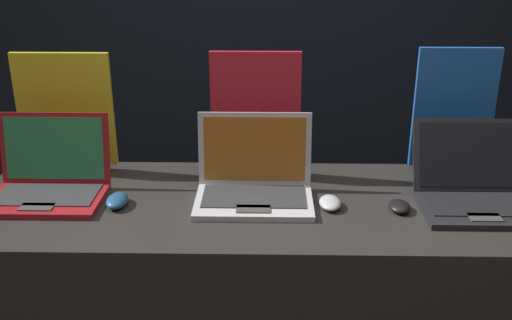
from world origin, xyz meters
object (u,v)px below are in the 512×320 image
object	(u,v)px
mouse_front	(117,201)
promo_stand_back	(453,114)
promo_stand_middle	(254,117)
laptop_back	(472,188)
promo_stand_front	(66,116)
mouse_back	(399,206)
laptop_middle	(253,180)
laptop_front	(49,179)
mouse_middle	(330,203)

from	to	relation	value
mouse_front	promo_stand_back	distance (m)	1.23
mouse_front	promo_stand_middle	size ratio (longest dim) A/B	0.25
laptop_back	promo_stand_front	bearing A→B (deg)	169.21
mouse_back	promo_stand_front	bearing A→B (deg)	164.42
promo_stand_middle	promo_stand_back	distance (m)	0.73
laptop_back	promo_stand_back	size ratio (longest dim) A/B	0.76
laptop_middle	mouse_front	bearing A→B (deg)	-170.83
mouse_front	laptop_back	xyz separation A→B (m)	(1.17, 0.04, 0.04)
laptop_front	promo_stand_back	xyz separation A→B (m)	(1.42, 0.25, 0.16)
laptop_front	promo_stand_front	size ratio (longest dim) A/B	0.85
promo_stand_back	laptop_back	bearing A→B (deg)	-90.00
mouse_middle	laptop_back	world-z (taller)	laptop_back
promo_stand_front	promo_stand_back	distance (m)	1.42
mouse_front	laptop_back	distance (m)	1.17
mouse_back	mouse_middle	bearing A→B (deg)	174.67
promo_stand_front	laptop_front	bearing A→B (deg)	-90.00
promo_stand_front	promo_stand_back	xyz separation A→B (m)	(1.42, 0.02, 0.01)
promo_stand_back	laptop_front	bearing A→B (deg)	-169.89
mouse_front	mouse_middle	size ratio (longest dim) A/B	1.03
laptop_back	mouse_back	size ratio (longest dim) A/B	3.75
promo_stand_front	promo_stand_middle	bearing A→B (deg)	-2.05
laptop_front	mouse_back	xyz separation A→B (m)	(1.17, -0.09, -0.05)
laptop_middle	mouse_middle	distance (m)	0.27
mouse_middle	promo_stand_middle	size ratio (longest dim) A/B	0.24
promo_stand_middle	mouse_front	bearing A→B (deg)	-147.56
promo_stand_middle	laptop_back	xyz separation A→B (m)	(0.72, -0.25, -0.16)
promo_stand_middle	laptop_middle	bearing A→B (deg)	-90.00
laptop_middle	promo_stand_back	world-z (taller)	promo_stand_back
promo_stand_middle	mouse_back	size ratio (longest dim) A/B	4.85
mouse_back	promo_stand_back	distance (m)	0.47
laptop_middle	promo_stand_middle	bearing A→B (deg)	90.00
promo_stand_back	mouse_back	bearing A→B (deg)	-125.74
laptop_front	mouse_front	xyz separation A→B (m)	(0.25, -0.07, -0.04)
laptop_front	mouse_back	bearing A→B (deg)	-4.39
promo_stand_front	laptop_back	xyz separation A→B (m)	(1.42, -0.27, -0.15)
mouse_back	promo_stand_back	xyz separation A→B (m)	(0.25, 0.34, 0.21)
mouse_front	laptop_middle	bearing A→B (deg)	9.17
promo_stand_front	mouse_back	world-z (taller)	promo_stand_front
laptop_front	mouse_middle	size ratio (longest dim) A/B	3.43
promo_stand_front	laptop_middle	distance (m)	0.75
mouse_front	laptop_back	size ratio (longest dim) A/B	0.32
mouse_middle	laptop_back	bearing A→B (deg)	4.31
mouse_middle	laptop_back	size ratio (longest dim) A/B	0.31
laptop_middle	mouse_back	world-z (taller)	laptop_middle
laptop_middle	mouse_back	distance (m)	0.49
mouse_back	laptop_back	bearing A→B (deg)	12.82
laptop_front	promo_stand_front	xyz separation A→B (m)	(0.00, 0.24, 0.15)
laptop_front	promo_stand_middle	world-z (taller)	promo_stand_middle
promo_stand_middle	promo_stand_back	world-z (taller)	promo_stand_back
mouse_front	mouse_back	world-z (taller)	mouse_front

